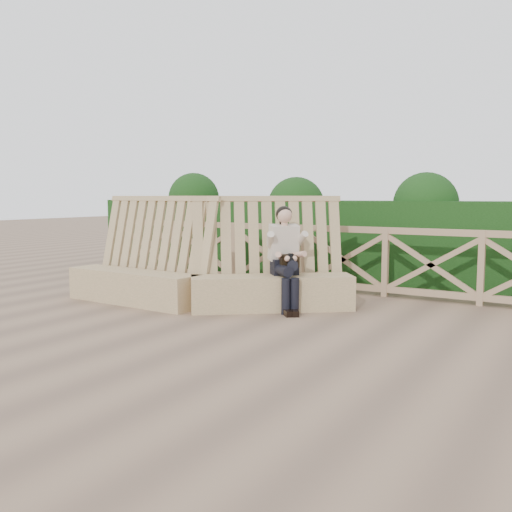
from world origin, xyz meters
The scene contains 5 objects.
ground centered at (0.00, 0.00, 0.00)m, with size 60.00×60.00×0.00m, color brown.
bench centered at (-1.31, 1.41, 0.41)m, with size 4.18×2.03×1.62m.
woman centered at (-0.14, 1.79, 0.78)m, with size 0.77×0.84×1.45m.
guardrail centered at (0.00, 3.50, 0.55)m, with size 10.10×0.09×1.10m.
hedge centered at (0.00, 4.70, 0.75)m, with size 12.00×1.20×1.50m, color black.
Camera 1 is at (3.66, -5.16, 1.59)m, focal length 40.00 mm.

